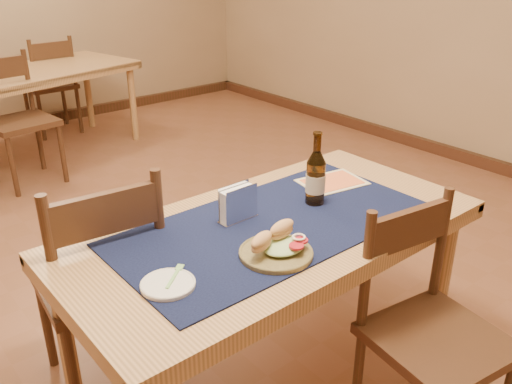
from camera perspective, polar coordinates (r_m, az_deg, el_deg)
room at (r=2.46m, az=-10.95°, el=17.09°), size 6.04×7.04×2.84m
main_table at (r=2.07m, az=1.78°, el=-5.50°), size 1.60×0.80×0.75m
placemat at (r=2.02m, az=1.81°, el=-3.40°), size 1.20×0.60×0.01m
baseboard at (r=2.95m, az=-8.85°, el=-9.85°), size 6.00×7.00×0.10m
back_table at (r=5.04m, az=-22.34°, el=10.90°), size 1.81×1.18×0.75m
chair_main_far at (r=2.23m, az=-15.96°, el=-8.77°), size 0.50×0.50×0.98m
chair_main_near at (r=2.05m, az=17.77°, el=-13.52°), size 0.48×0.48×0.92m
chair_back_near at (r=4.51m, az=-23.78°, el=7.13°), size 0.50×0.50×0.98m
chair_back_far at (r=5.66m, az=-20.80°, el=10.58°), size 0.43×0.43×0.94m
sandwich_plate at (r=1.82m, az=2.22°, el=-5.84°), size 0.25×0.25×0.10m
side_plate at (r=1.69m, az=-9.26°, el=-9.51°), size 0.17×0.17×0.01m
fork at (r=1.72m, az=-8.47°, el=-8.54°), size 0.11×0.10×0.00m
beer_bottle at (r=2.15m, az=6.30°, el=1.52°), size 0.08×0.08×0.30m
napkin_holder at (r=2.02m, az=-1.93°, el=-1.28°), size 0.16×0.06×0.14m
menu_card at (r=2.39m, az=8.02°, el=1.06°), size 0.31×0.25×0.01m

